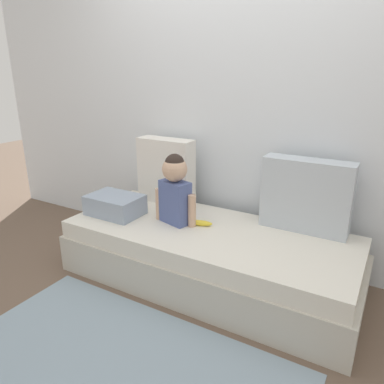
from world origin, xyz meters
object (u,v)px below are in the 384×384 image
object	(u,v)px
throw_pillow_right	(306,196)
banana	(201,223)
couch	(208,255)
toddler	(175,187)
folded_blanket	(115,205)
throw_pillow_left	(166,171)

from	to	relation	value
throw_pillow_right	banana	xyz separation A→B (m)	(-0.64, -0.30, -0.23)
couch	throw_pillow_right	distance (m)	0.79
banana	toddler	bearing A→B (deg)	-168.10
couch	folded_blanket	world-z (taller)	folded_blanket
couch	folded_blanket	bearing A→B (deg)	-171.87
couch	throw_pillow_left	xyz separation A→B (m)	(-0.56, 0.33, 0.47)
toddler	banana	bearing A→B (deg)	11.90
couch	toddler	size ratio (longest dim) A/B	4.06
throw_pillow_right	folded_blanket	distance (m)	1.39
toddler	banana	xyz separation A→B (m)	(0.19, 0.04, -0.25)
throw_pillow_left	throw_pillow_right	bearing A→B (deg)	0.00
couch	throw_pillow_right	world-z (taller)	throw_pillow_right
throw_pillow_left	folded_blanket	world-z (taller)	throw_pillow_left
throw_pillow_left	folded_blanket	distance (m)	0.50
couch	folded_blanket	size ratio (longest dim) A/B	5.12
banana	folded_blanket	world-z (taller)	folded_blanket
throw_pillow_right	banana	bearing A→B (deg)	-155.19
throw_pillow_left	banana	size ratio (longest dim) A/B	3.09
throw_pillow_left	banana	xyz separation A→B (m)	(0.48, -0.30, -0.24)
couch	toddler	bearing A→B (deg)	-177.76
throw_pillow_right	toddler	distance (m)	0.89
couch	toddler	world-z (taller)	toddler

